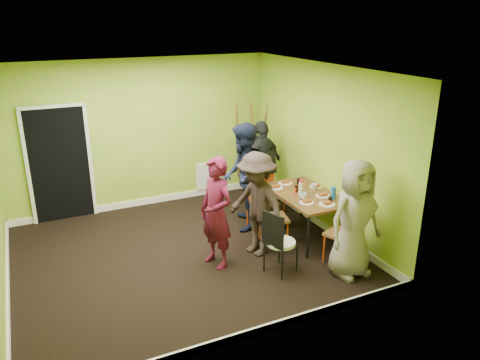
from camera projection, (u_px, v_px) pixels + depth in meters
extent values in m
plane|color=black|center=(184.00, 254.00, 7.29)|extent=(5.00, 5.00, 0.00)
cube|color=olive|center=(142.00, 134.00, 8.73)|extent=(5.00, 0.04, 2.80)
cube|color=olive|center=(249.00, 229.00, 4.90)|extent=(5.00, 0.04, 2.80)
cube|color=olive|center=(323.00, 148.00, 7.83)|extent=(0.04, 4.50, 2.80)
cube|color=white|center=(176.00, 71.00, 6.34)|extent=(5.00, 4.50, 0.04)
cube|color=black|center=(60.00, 165.00, 8.22)|extent=(1.00, 0.05, 2.04)
cube|color=white|center=(208.00, 176.00, 9.57)|extent=(0.50, 0.04, 0.55)
cylinder|color=black|center=(308.00, 237.00, 7.05)|extent=(0.04, 0.04, 0.71)
cylinder|color=black|center=(350.00, 227.00, 7.36)|extent=(0.04, 0.04, 0.71)
cylinder|color=black|center=(265.00, 205.00, 8.22)|extent=(0.04, 0.04, 0.71)
cylinder|color=black|center=(302.00, 198.00, 8.54)|extent=(0.04, 0.04, 0.71)
cube|color=brown|center=(306.00, 195.00, 7.67)|extent=(0.90, 1.50, 0.04)
cylinder|color=#E54B15|center=(248.00, 213.00, 8.13)|extent=(0.03, 0.03, 0.51)
cylinder|color=#E54B15|center=(258.00, 222.00, 7.81)|extent=(0.03, 0.03, 0.51)
cylinder|color=#E54B15|center=(267.00, 209.00, 8.29)|extent=(0.03, 0.03, 0.51)
cylinder|color=#E54B15|center=(278.00, 217.00, 7.97)|extent=(0.03, 0.03, 0.51)
cube|color=brown|center=(263.00, 202.00, 7.97)|extent=(0.46, 0.46, 0.05)
cube|color=#E54B15|center=(252.00, 187.00, 7.78)|extent=(0.04, 0.43, 0.56)
cylinder|color=#E54B15|center=(260.00, 228.00, 7.62)|extent=(0.03, 0.03, 0.47)
cylinder|color=#E54B15|center=(265.00, 238.00, 7.29)|extent=(0.03, 0.03, 0.47)
cylinder|color=#E54B15|center=(281.00, 226.00, 7.69)|extent=(0.03, 0.03, 0.47)
cylinder|color=#E54B15|center=(287.00, 235.00, 7.36)|extent=(0.03, 0.03, 0.47)
cube|color=brown|center=(274.00, 218.00, 7.41)|extent=(0.51, 0.51, 0.04)
cube|color=#E54B15|center=(262.00, 202.00, 7.27)|extent=(0.12, 0.40, 0.53)
cylinder|color=#E54B15|center=(273.00, 194.00, 9.01)|extent=(0.03, 0.03, 0.50)
cylinder|color=#E54B15|center=(257.00, 198.00, 8.82)|extent=(0.03, 0.03, 0.50)
cylinder|color=#E54B15|center=(284.00, 200.00, 8.71)|extent=(0.03, 0.03, 0.50)
cylinder|color=#E54B15|center=(268.00, 204.00, 8.52)|extent=(0.03, 0.03, 0.50)
cube|color=brown|center=(271.00, 187.00, 8.68)|extent=(0.48, 0.48, 0.04)
cube|color=#E54B15|center=(265.00, 169.00, 8.75)|extent=(0.42, 0.08, 0.55)
cylinder|color=#E54B15|center=(345.00, 256.00, 6.74)|extent=(0.03, 0.03, 0.47)
cylinder|color=#E54B15|center=(357.00, 247.00, 6.99)|extent=(0.03, 0.03, 0.47)
cylinder|color=#E54B15|center=(324.00, 248.00, 6.96)|extent=(0.03, 0.03, 0.47)
cylinder|color=#E54B15|center=(336.00, 240.00, 7.21)|extent=(0.03, 0.03, 0.47)
cube|color=brown|center=(342.00, 234.00, 6.90)|extent=(0.55, 0.55, 0.04)
cube|color=#E54B15|center=(355.00, 220.00, 6.68)|extent=(0.38, 0.19, 0.52)
cylinder|color=black|center=(264.00, 257.00, 6.74)|extent=(0.03, 0.03, 0.44)
cylinder|color=black|center=(282.00, 265.00, 6.51)|extent=(0.03, 0.03, 0.44)
cylinder|color=black|center=(279.00, 249.00, 6.96)|extent=(0.03, 0.03, 0.44)
cylinder|color=black|center=(297.00, 257.00, 6.74)|extent=(0.03, 0.03, 0.44)
cylinder|color=white|center=(281.00, 243.00, 6.66)|extent=(0.41, 0.41, 0.05)
cube|color=black|center=(273.00, 230.00, 6.45)|extent=(0.16, 0.36, 0.49)
cylinder|color=brown|center=(238.00, 148.00, 9.54)|extent=(0.27, 0.44, 1.90)
cylinder|color=brown|center=(259.00, 145.00, 9.74)|extent=(0.27, 0.44, 1.90)
cylinder|color=brown|center=(255.00, 150.00, 9.40)|extent=(0.04, 0.43, 1.86)
cube|color=brown|center=(250.00, 150.00, 9.61)|extent=(0.51, 0.04, 0.04)
cylinder|color=white|center=(276.00, 188.00, 7.90)|extent=(0.25, 0.25, 0.01)
cylinder|color=white|center=(307.00, 202.00, 7.28)|extent=(0.23, 0.23, 0.01)
cylinder|color=white|center=(285.00, 183.00, 8.11)|extent=(0.24, 0.24, 0.01)
cylinder|color=white|center=(327.00, 204.00, 7.21)|extent=(0.25, 0.25, 0.01)
cylinder|color=white|center=(316.00, 187.00, 7.94)|extent=(0.22, 0.22, 0.01)
cylinder|color=white|center=(323.00, 196.00, 7.54)|extent=(0.23, 0.23, 0.01)
cylinder|color=white|center=(301.00, 188.00, 7.57)|extent=(0.07, 0.07, 0.22)
cylinder|color=blue|center=(333.00, 193.00, 7.40)|extent=(0.08, 0.08, 0.20)
cylinder|color=#E54B15|center=(295.00, 191.00, 7.68)|extent=(0.04, 0.04, 0.08)
cylinder|color=black|center=(296.00, 188.00, 7.74)|extent=(0.06, 0.06, 0.11)
cylinder|color=black|center=(298.00, 181.00, 8.06)|extent=(0.06, 0.06, 0.10)
cylinder|color=black|center=(330.00, 199.00, 7.31)|extent=(0.06, 0.06, 0.09)
imported|color=white|center=(303.00, 196.00, 7.41)|extent=(0.13, 0.13, 0.10)
imported|color=white|center=(314.00, 187.00, 7.82)|extent=(0.11, 0.11, 0.10)
imported|color=#4E0D25|center=(216.00, 213.00, 6.72)|extent=(0.56, 0.70, 1.66)
imported|color=black|center=(243.00, 177.00, 7.90)|extent=(1.00, 1.10, 1.84)
imported|color=black|center=(257.00, 204.00, 7.06)|extent=(0.88, 1.18, 1.63)
imported|color=black|center=(262.00, 164.00, 8.91)|extent=(1.05, 0.72, 1.66)
imported|color=gray|center=(354.00, 219.00, 6.47)|extent=(0.88, 0.61, 1.71)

